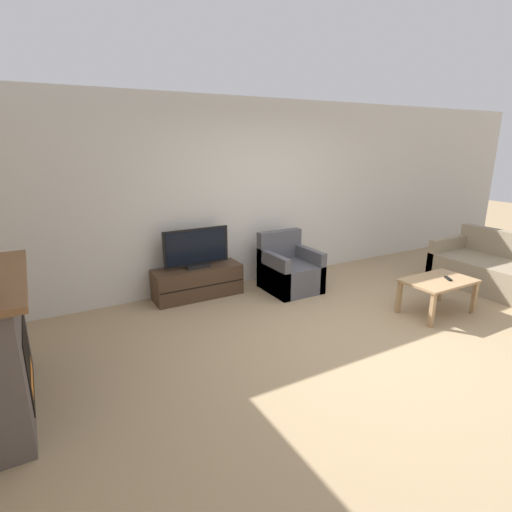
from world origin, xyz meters
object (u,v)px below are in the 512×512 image
tv_stand (198,282)px  armchair (289,271)px  tv (196,249)px  couch (508,274)px  remote (448,278)px  coffee_table (438,284)px

tv_stand → armchair: armchair is taller
tv → couch: 4.45m
remote → couch: couch is taller
armchair → coffee_table: 1.98m
armchair → remote: size_ratio=5.55×
coffee_table → tv_stand: bearing=140.3°
tv_stand → couch: 4.43m
tv_stand → coffee_table: size_ratio=1.39×
tv → coffee_table: (2.41, -2.00, -0.30)m
armchair → remote: 2.09m
armchair → couch: (2.67, -1.64, -0.01)m
remote → couch: bearing=32.3°
tv_stand → remote: remote is taller
tv → remote: (2.51, -2.05, -0.23)m
tv → armchair: 1.39m
tv_stand → tv: bearing=-90.0°
coffee_table → remote: 0.14m
remote → armchair: bearing=157.7°
tv_stand → remote: 3.25m
armchair → couch: bearing=-31.5°
couch → armchair: bearing=148.5°
coffee_table → couch: couch is taller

